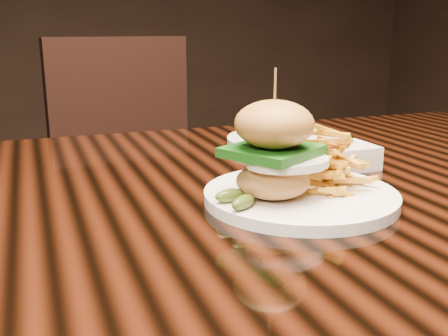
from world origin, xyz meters
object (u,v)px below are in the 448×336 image
object	(u,v)px
dining_table	(228,231)
burger_plate	(301,166)
far_dish	(288,138)
chair_far	(134,171)

from	to	relation	value
dining_table	burger_plate	distance (m)	0.18
dining_table	far_dish	size ratio (longest dim) A/B	6.68
dining_table	chair_far	xyz separation A→B (m)	(0.03, 0.89, -0.13)
burger_plate	dining_table	bearing A→B (deg)	100.06
far_dish	chair_far	bearing A→B (deg)	104.40
dining_table	burger_plate	bearing A→B (deg)	-62.28
chair_far	burger_plate	bearing A→B (deg)	-96.27
dining_table	burger_plate	size ratio (longest dim) A/B	6.20
chair_far	dining_table	bearing A→B (deg)	-99.85
burger_plate	far_dish	xyz separation A→B (m)	(0.14, 0.31, -0.03)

